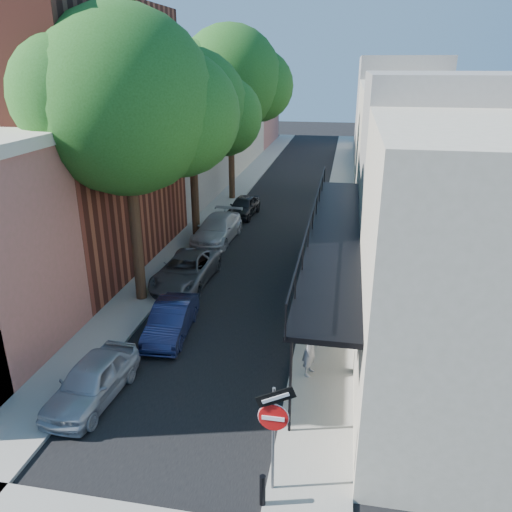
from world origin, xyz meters
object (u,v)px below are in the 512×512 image
at_px(parked_car_c, 186,270).
at_px(pedestrian, 310,349).
at_px(oak_near, 138,106).
at_px(parked_car_a, 92,381).
at_px(parked_car_b, 171,320).
at_px(oak_far, 237,80).
at_px(bollard, 263,490).
at_px(parked_car_e, 244,206).
at_px(sign_post, 274,422).
at_px(parked_car_d, 217,229).
at_px(oak_mid, 199,110).

distance_m(parked_car_c, pedestrian, 8.69).
distance_m(oak_near, parked_car_a, 9.97).
bearing_deg(parked_car_b, oak_far, 91.17).
xyz_separation_m(oak_far, parked_car_c, (0.89, -15.31, -7.60)).
bearing_deg(bollard, oak_near, 123.12).
height_order(parked_car_c, parked_car_e, parked_car_c).
height_order(sign_post, bollard, sign_post).
height_order(parked_car_a, parked_car_b, parked_car_a).
relative_size(parked_car_c, parked_car_d, 0.97).
bearing_deg(oak_mid, parked_car_a, -86.83).
bearing_deg(parked_car_d, oak_mid, 164.01).
bearing_deg(bollard, parked_car_c, 115.49).
xyz_separation_m(oak_far, parked_car_a, (0.75, -23.82, -7.62)).
bearing_deg(parked_car_d, pedestrian, -59.71).
bearing_deg(oak_near, pedestrian, -32.86).
height_order(parked_car_a, pedestrian, pedestrian).
bearing_deg(pedestrian, parked_car_a, 126.14).
distance_m(parked_car_b, parked_car_d, 10.51).
distance_m(bollard, parked_car_a, 6.33).
distance_m(oak_mid, parked_car_a, 16.13).
bearing_deg(oak_far, parked_car_a, -88.19).
bearing_deg(parked_car_d, bollard, -68.90).
distance_m(oak_near, oak_far, 17.01).
height_order(oak_mid, parked_car_e, oak_mid).
distance_m(bollard, oak_far, 28.58).
height_order(oak_mid, pedestrian, oak_mid).
xyz_separation_m(oak_far, parked_car_d, (0.80, -9.34, -7.56)).
xyz_separation_m(oak_near, parked_car_a, (0.77, -6.81, -7.24)).
height_order(sign_post, parked_car_d, sign_post).
height_order(bollard, pedestrian, pedestrian).
distance_m(parked_car_a, pedestrian, 6.64).
relative_size(oak_mid, pedestrian, 5.63).
bearing_deg(parked_car_a, parked_car_e, 92.34).
relative_size(oak_near, parked_car_c, 2.42).
bearing_deg(oak_far, oak_near, -90.04).
bearing_deg(bollard, parked_car_a, 152.23).
relative_size(parked_car_b, parked_car_c, 0.78).
bearing_deg(parked_car_b, parked_car_a, -108.18).
distance_m(bollard, parked_car_b, 8.33).
distance_m(oak_far, parked_car_d, 12.04).
distance_m(bollard, parked_car_c, 12.69).
bearing_deg(parked_car_a, oak_near, 100.24).
bearing_deg(pedestrian, parked_car_b, 87.58).
height_order(oak_mid, parked_car_b, oak_mid).
relative_size(oak_mid, parked_car_d, 2.11).
distance_m(parked_car_b, parked_car_e, 15.49).
distance_m(bollard, parked_car_d, 18.29).
height_order(oak_near, parked_car_a, oak_near).
distance_m(oak_near, oak_mid, 8.01).
height_order(sign_post, parked_car_c, sign_post).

